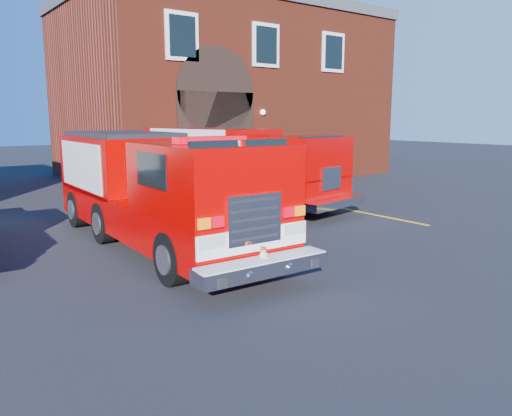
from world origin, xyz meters
TOP-DOWN VIEW (x-y plane):
  - ground at (0.00, 0.00)m, footprint 100.00×100.00m
  - parking_stripe_near at (6.50, 1.00)m, footprint 0.12×3.00m
  - parking_stripe_mid at (6.50, 4.00)m, footprint 0.12×3.00m
  - parking_stripe_far at (6.50, 7.00)m, footprint 0.12×3.00m
  - fire_station at (8.99, 13.98)m, footprint 15.20×10.20m
  - fire_engine at (-0.50, 2.04)m, footprint 2.58×8.56m
  - secondary_truck at (4.17, 5.53)m, footprint 3.88×8.28m

SIDE VIEW (x-z plane):
  - ground at x=0.00m, z-range 0.00..0.00m
  - parking_stripe_near at x=6.50m, z-range 0.00..0.01m
  - parking_stripe_mid at x=6.50m, z-range 0.00..0.01m
  - parking_stripe_far at x=6.50m, z-range 0.00..0.01m
  - fire_engine at x=-0.50m, z-range 0.05..2.67m
  - secondary_truck at x=4.17m, z-range 0.12..2.70m
  - fire_station at x=8.99m, z-range 0.03..8.48m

